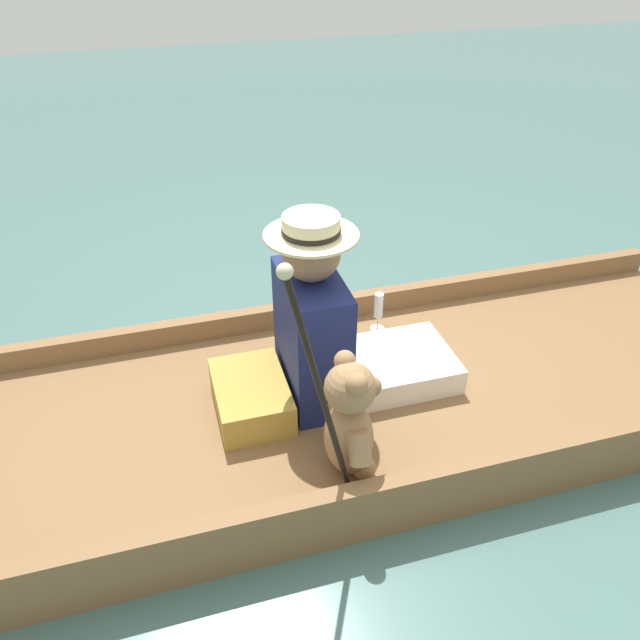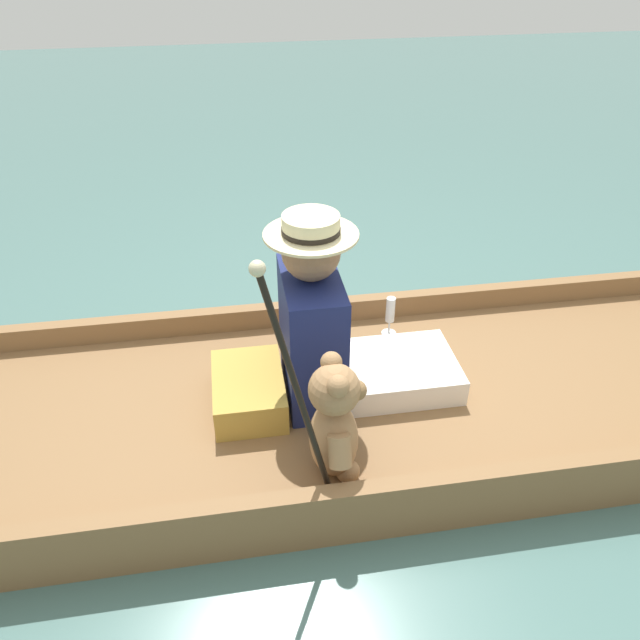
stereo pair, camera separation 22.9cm
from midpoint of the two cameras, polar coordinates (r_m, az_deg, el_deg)
name	(u,v)px [view 1 (the left image)]	position (r m, az deg, el deg)	size (l,w,h in m)	color
ground_plane	(372,413)	(2.59, 2.25, -8.63)	(16.00, 16.00, 0.00)	#476B66
punt_boat	(373,400)	(2.54, 2.29, -7.40)	(1.15, 3.35, 0.23)	brown
seat_cushion	(251,396)	(2.40, -9.09, -7.02)	(0.38, 0.27, 0.13)	#B7933D
seated_person	(334,331)	(2.34, -1.53, -1.14)	(0.40, 0.74, 0.76)	white
teddy_bear	(350,421)	(2.05, -0.46, -9.37)	(0.32, 0.19, 0.46)	#9E754C
wine_glass	(378,308)	(2.77, 3.02, 0.98)	(0.07, 0.07, 0.19)	silver
walking_cane	(316,377)	(1.74, -4.13, -5.40)	(0.04, 0.23, 0.90)	black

